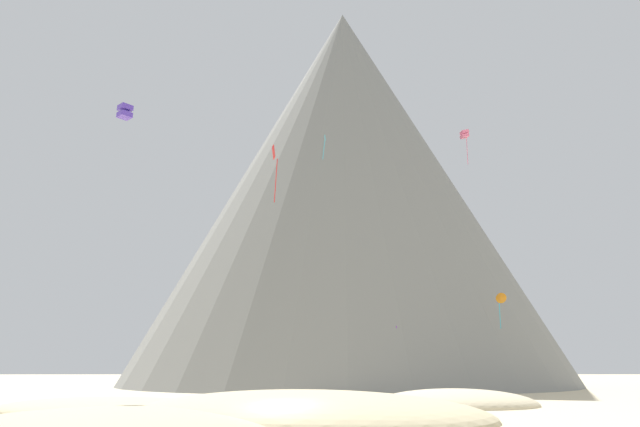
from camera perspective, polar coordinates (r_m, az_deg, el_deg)
The scene contains 14 objects.
dune_foreground_left at distance 38.58m, azimuth -1.60°, elevation -18.71°, with size 23.20×18.37×3.35m, color beige.
dune_foreground_right at distance 47.75m, azimuth -18.80°, elevation -17.12°, with size 20.32×13.23×1.81m, color beige.
dune_midground at distance 51.95m, azimuth 12.56°, elevation -17.21°, with size 13.38×11.78×2.63m, color beige.
bush_low_patch at distance 38.75m, azimuth 9.51°, elevation -17.90°, with size 2.70×2.70×0.83m, color #477238.
bush_mid_center at distance 34.10m, azimuth 10.01°, elevation -18.61°, with size 1.73×1.73×0.60m, color #668C4C.
rock_massif at distance 107.59m, azimuth 1.76°, elevation 1.43°, with size 100.03×100.03×68.66m.
kite_red_mid at distance 56.64m, azimuth -4.31°, elevation 4.84°, with size 0.59×0.75×5.54m.
kite_cyan_high at distance 87.51m, azimuth 0.43°, elevation 6.67°, with size 0.44×0.64×3.67m.
kite_violet_low at distance 72.49m, azimuth 7.13°, elevation -11.11°, with size 0.63×0.71×3.00m.
kite_orange_low at distance 78.11m, azimuth 16.62°, elevation -7.67°, with size 1.37×1.13×4.40m.
kite_black_mid at distance 89.05m, azimuth 9.04°, elevation -6.39°, with size 1.63×1.62×3.35m.
kite_gold_mid at distance 94.02m, azimuth 8.94°, elevation -2.78°, with size 1.13×1.15×1.04m.
kite_rainbow_high at distance 90.90m, azimuth 13.43°, elevation 7.22°, with size 1.23×1.16×5.24m.
kite_indigo_high at distance 61.08m, azimuth -17.86°, elevation 9.10°, with size 1.59×1.59×1.26m.
Camera 1 is at (1.40, -31.51, 3.09)m, focal length 34.06 mm.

